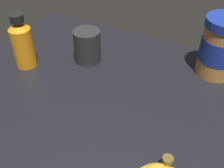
# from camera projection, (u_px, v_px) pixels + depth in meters

# --- Properties ---
(ground_plane) EXTENTS (0.90, 0.70, 0.04)m
(ground_plane) POSITION_uv_depth(u_px,v_px,m) (114.00, 116.00, 0.63)
(ground_plane) COLOR black
(peanut_butter_jar) EXTENTS (0.10, 0.10, 0.15)m
(peanut_butter_jar) POSITION_uv_depth(u_px,v_px,m) (221.00, 47.00, 0.68)
(peanut_butter_jar) COLOR #B27238
(peanut_butter_jar) RESTS_ON ground_plane
(honey_bottle) EXTENTS (0.06, 0.06, 0.15)m
(honey_bottle) POSITION_uv_depth(u_px,v_px,m) (22.00, 43.00, 0.72)
(honey_bottle) COLOR orange
(honey_bottle) RESTS_ON ground_plane
(coffee_mug) EXTENTS (0.09, 0.10, 0.09)m
(coffee_mug) POSITION_uv_depth(u_px,v_px,m) (87.00, 45.00, 0.75)
(coffee_mug) COLOR #262628
(coffee_mug) RESTS_ON ground_plane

